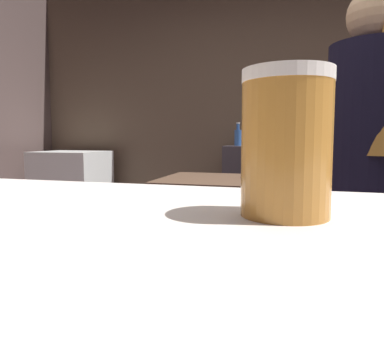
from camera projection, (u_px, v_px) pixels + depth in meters
name	position (u px, v px, depth m)	size (l,w,h in m)	color
wall_back	(290.00, 114.00, 3.34)	(5.20, 0.10, 2.70)	brown
prep_counter	(349.00, 265.00, 1.93)	(2.10, 0.60, 0.90)	#4B3627
back_shelf	(274.00, 206.00, 3.18)	(0.86, 0.36, 1.06)	#3C353C
mini_fridge	(72.00, 202.00, 3.54)	(0.63, 0.58, 1.00)	white
bartender	(370.00, 172.00, 1.45)	(0.47, 0.54, 1.72)	#373235
mixing_bowl	(263.00, 173.00, 2.12)	(0.21, 0.21, 0.06)	#CA4D31
pint_glass_near	(286.00, 144.00, 0.33)	(0.08, 0.08, 0.13)	#BF7C32
bottle_soy	(264.00, 137.00, 3.19)	(0.07, 0.07, 0.21)	#508633
bottle_vinegar	(305.00, 135.00, 3.04)	(0.07, 0.07, 0.23)	#D8D083
bottle_hot_sauce	(238.00, 137.00, 3.21)	(0.06, 0.06, 0.21)	#325CA1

